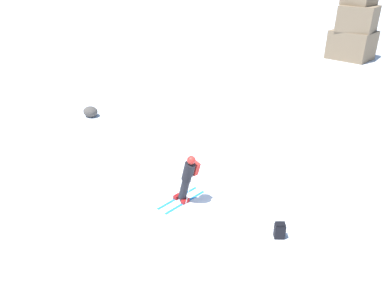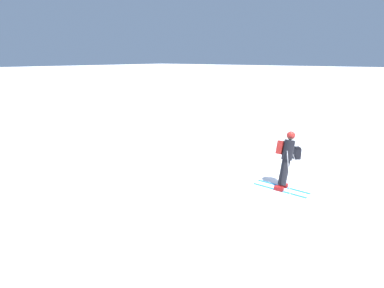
# 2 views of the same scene
# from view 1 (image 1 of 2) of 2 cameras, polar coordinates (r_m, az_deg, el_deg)

# --- Properties ---
(ground_plane) EXTENTS (300.00, 300.00, 0.00)m
(ground_plane) POSITION_cam_1_polar(r_m,az_deg,el_deg) (11.68, 3.54, -11.45)
(ground_plane) COLOR white
(skier) EXTENTS (1.29, 1.77, 1.87)m
(skier) POSITION_cam_1_polar(r_m,az_deg,el_deg) (11.78, -0.65, -4.95)
(skier) COLOR #1E7AC6
(skier) RESTS_ON ground
(rock_pillar) EXTENTS (3.04, 2.67, 6.18)m
(rock_pillar) POSITION_cam_1_polar(r_m,az_deg,el_deg) (32.45, 23.64, 16.27)
(rock_pillar) COLOR #7A664C
(rock_pillar) RESTS_ON ground
(spare_backpack) EXTENTS (0.37, 0.37, 0.50)m
(spare_backpack) POSITION_cam_1_polar(r_m,az_deg,el_deg) (11.17, 13.21, -12.71)
(spare_backpack) COLOR black
(spare_backpack) RESTS_ON ground
(exposed_boulder_0) EXTENTS (0.79, 0.67, 0.51)m
(exposed_boulder_0) POSITION_cam_1_polar(r_m,az_deg,el_deg) (19.54, -15.22, 4.79)
(exposed_boulder_0) COLOR #4C4742
(exposed_boulder_0) RESTS_ON ground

